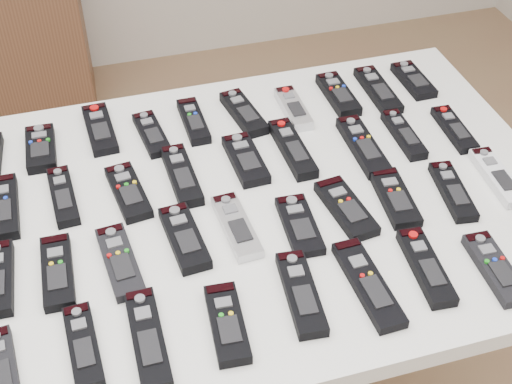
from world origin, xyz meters
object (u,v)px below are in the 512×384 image
object	(u,v)px
remote_27	(453,191)
remote_31	(148,338)
remote_1	(41,149)
remote_28	(497,177)
remote_25	(346,208)
remote_36	(495,268)
remote_16	(363,146)
remote_24	(300,225)
remote_30	(83,346)
remote_13	(182,175)
remote_8	(378,90)
remote_20	(58,272)
remote_14	(246,160)
table	(256,220)
remote_12	(128,192)
remote_2	(100,129)
remote_33	(301,293)
remote_10	(3,207)
remote_15	(292,149)
remote_5	(244,113)
remote_17	(404,135)
remote_26	(395,198)
remote_23	(236,226)
remote_3	(152,134)
remote_21	(120,261)
remote_34	(368,284)
remote_7	(338,95)
remote_32	(227,324)
remote_9	(413,80)
remote_22	(185,238)
remote_35	(426,267)
remote_18	(454,129)
remote_29	(1,368)

from	to	relation	value
remote_27	remote_31	world-z (taller)	same
remote_1	remote_28	distance (m)	0.97
remote_25	remote_36	size ratio (longest dim) A/B	1.00
remote_16	remote_27	xyz separation A→B (m)	(0.12, -0.19, -0.00)
remote_24	remote_30	distance (m)	0.46
remote_25	remote_13	bearing A→B (deg)	140.54
remote_8	remote_20	world-z (taller)	same
remote_14	remote_28	bearing A→B (deg)	-24.48
table	remote_12	distance (m)	0.27
remote_27	remote_2	bearing A→B (deg)	155.88
remote_8	remote_33	distance (m)	0.67
remote_10	remote_15	distance (m)	0.61
remote_5	remote_25	world-z (taller)	remote_5
remote_17	remote_25	bearing A→B (deg)	-137.30
remote_16	remote_30	xyz separation A→B (m)	(-0.64, -0.36, -0.00)
remote_26	remote_28	bearing A→B (deg)	5.01
remote_23	remote_3	bearing A→B (deg)	103.99
remote_21	remote_34	size ratio (longest dim) A/B	0.86
remote_7	remote_31	xyz separation A→B (m)	(-0.56, -0.58, -0.00)
remote_28	remote_1	bearing A→B (deg)	161.60
remote_17	remote_13	bearing A→B (deg)	-178.80
remote_8	table	bearing A→B (deg)	-143.59
remote_32	remote_9	bearing A→B (deg)	47.86
remote_20	table	bearing A→B (deg)	15.07
remote_17	remote_23	world-z (taller)	remote_17
remote_1	remote_27	distance (m)	0.88
remote_8	remote_14	distance (m)	0.41
remote_23	remote_17	bearing A→B (deg)	18.83
remote_7	remote_30	xyz separation A→B (m)	(-0.66, -0.56, -0.00)
remote_13	remote_20	bearing A→B (deg)	-145.32
table	remote_8	world-z (taller)	remote_8
remote_3	remote_24	size ratio (longest dim) A/B	0.99
remote_22	remote_24	world-z (taller)	remote_22
remote_9	remote_35	distance (m)	0.62
remote_1	remote_18	distance (m)	0.92
remote_33	remote_27	bearing A→B (deg)	28.84
remote_7	remote_23	bearing A→B (deg)	-134.55
remote_29	remote_36	distance (m)	0.86
remote_1	remote_35	bearing A→B (deg)	-38.41
remote_16	remote_21	world-z (taller)	remote_16
remote_7	remote_8	bearing A→B (deg)	-4.25
remote_36	remote_34	bearing A→B (deg)	175.14
table	remote_17	world-z (taller)	remote_17
remote_8	remote_30	size ratio (longest dim) A/B	1.14
remote_22	remote_14	bearing A→B (deg)	43.52
remote_13	remote_14	bearing A→B (deg)	4.11
remote_1	remote_36	bearing A→B (deg)	-35.56
remote_5	remote_26	size ratio (longest dim) A/B	1.04
remote_3	remote_1	bearing A→B (deg)	170.91
remote_15	remote_24	size ratio (longest dim) A/B	1.24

